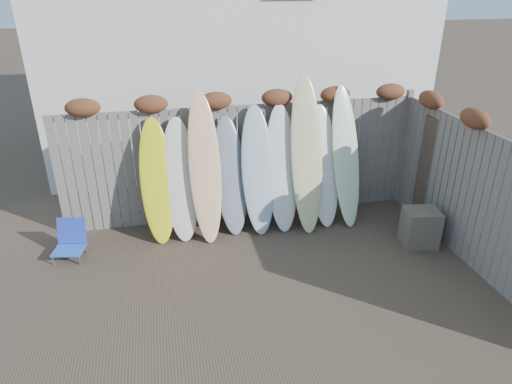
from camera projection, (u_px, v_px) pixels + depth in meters
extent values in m
plane|color=#493A2D|center=(275.00, 297.00, 6.07)|extent=(80.00, 80.00, 0.00)
cube|color=slate|center=(241.00, 163.00, 7.77)|extent=(6.00, 0.10, 2.00)
cube|color=slate|center=(402.00, 148.00, 8.32)|extent=(0.10, 0.10, 2.10)
ellipsoid|color=brown|center=(83.00, 108.00, 6.80)|extent=(0.52, 0.28, 0.28)
ellipsoid|color=brown|center=(151.00, 104.00, 6.99)|extent=(0.52, 0.28, 0.28)
ellipsoid|color=brown|center=(216.00, 101.00, 7.19)|extent=(0.52, 0.28, 0.28)
ellipsoid|color=brown|center=(277.00, 98.00, 7.38)|extent=(0.52, 0.28, 0.28)
ellipsoid|color=brown|center=(335.00, 95.00, 7.57)|extent=(0.52, 0.28, 0.28)
ellipsoid|color=brown|center=(391.00, 92.00, 7.76)|extent=(0.52, 0.28, 0.28)
cube|color=slate|center=(480.00, 202.00, 6.40)|extent=(0.10, 4.40, 2.00)
ellipsoid|color=brown|center=(475.00, 118.00, 6.28)|extent=(0.28, 0.56, 0.28)
ellipsoid|color=brown|center=(431.00, 100.00, 7.25)|extent=(0.28, 0.56, 0.28)
cube|color=silver|center=(229.00, 19.00, 10.64)|extent=(8.00, 5.00, 6.00)
cube|color=blue|center=(69.00, 250.00, 6.83)|extent=(0.49, 0.45, 0.03)
cube|color=#243BB4|center=(71.00, 230.00, 6.93)|extent=(0.44, 0.21, 0.39)
cylinder|color=silver|center=(53.00, 260.00, 6.72)|extent=(0.03, 0.03, 0.16)
cylinder|color=#A2A1A8|center=(61.00, 249.00, 7.01)|extent=(0.03, 0.03, 0.16)
cylinder|color=#B8B8C0|center=(80.00, 260.00, 6.73)|extent=(0.03, 0.03, 0.16)
cylinder|color=#A3A3AA|center=(87.00, 248.00, 7.02)|extent=(0.03, 0.03, 0.16)
cube|color=#6E6353|center=(420.00, 228.00, 7.16)|extent=(0.58, 0.51, 0.60)
cube|color=#31261E|center=(442.00, 181.00, 7.28)|extent=(0.18, 1.22, 1.84)
ellipsoid|color=#D4DB13|center=(157.00, 182.00, 7.14)|extent=(0.52, 0.69, 1.93)
ellipsoid|color=beige|center=(181.00, 180.00, 7.21)|extent=(0.55, 0.68, 1.91)
ellipsoid|color=#DDAC6F|center=(205.00, 168.00, 7.14)|extent=(0.50, 0.81, 2.30)
ellipsoid|color=slate|center=(230.00, 176.00, 7.39)|extent=(0.57, 0.71, 1.88)
ellipsoid|color=#9CB3BE|center=(258.00, 171.00, 7.39)|extent=(0.54, 0.73, 2.04)
ellipsoid|color=silver|center=(282.00, 169.00, 7.48)|extent=(0.55, 0.74, 2.03)
ellipsoid|color=beige|center=(307.00, 155.00, 7.41)|extent=(0.57, 0.90, 2.49)
ellipsoid|color=white|center=(324.00, 167.00, 7.63)|extent=(0.57, 0.74, 1.99)
ellipsoid|color=silver|center=(346.00, 157.00, 7.61)|extent=(0.54, 0.85, 2.29)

